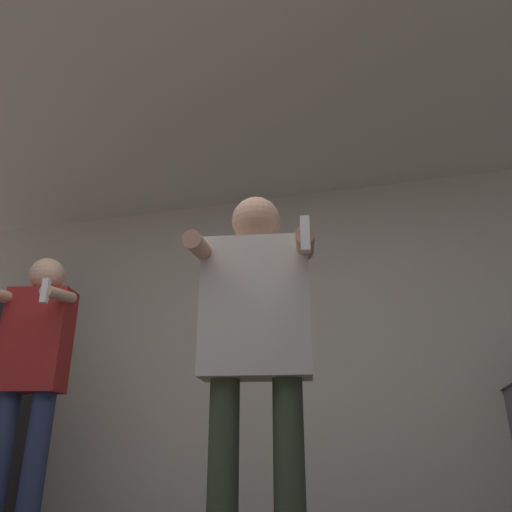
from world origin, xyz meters
name	(u,v)px	position (x,y,z in m)	size (l,w,h in m)	color
wall_back	(272,347)	(0.00, 2.71, 1.27)	(7.00, 0.06, 2.55)	beige
ceiling_slab	(221,97)	(0.00, 1.34, 2.57)	(7.00, 3.20, 0.05)	silver
person_woman_foreground	(256,334)	(0.33, 0.94, 0.97)	(0.56, 0.50, 1.61)	#38422D
person_man_side	(31,368)	(-1.22, 1.55, 0.98)	(0.50, 0.53, 1.69)	navy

